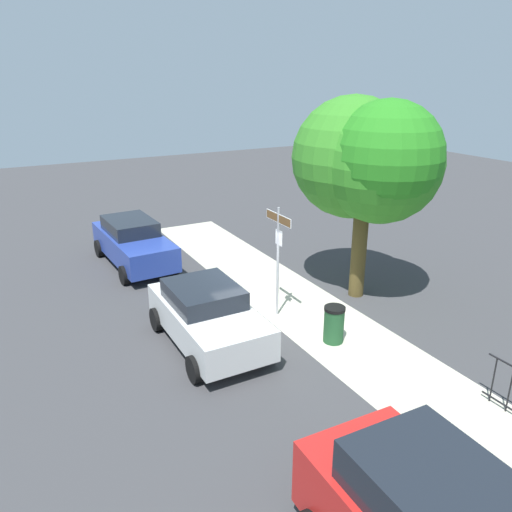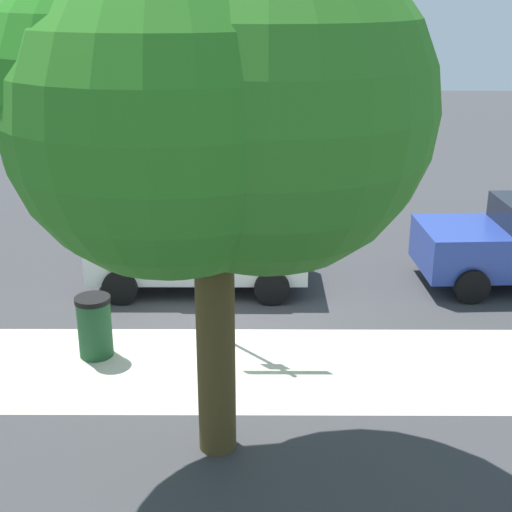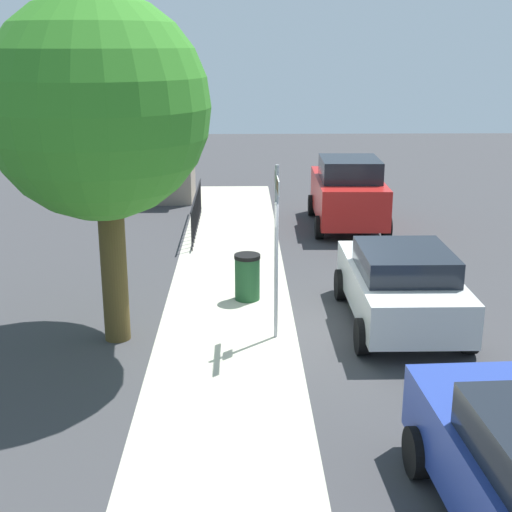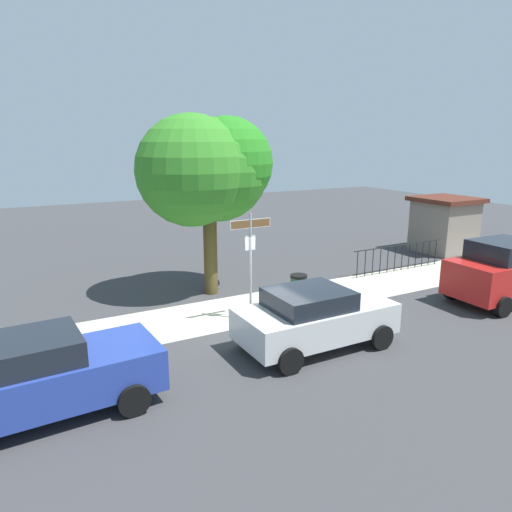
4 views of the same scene
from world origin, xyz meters
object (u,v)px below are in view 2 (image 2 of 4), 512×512
shade_tree (201,106)px  trash_bin (95,326)px  car_silver (202,245)px  street_sign (225,212)px

shade_tree → trash_bin: shade_tree is taller
shade_tree → car_silver: shade_tree is taller
car_silver → street_sign: bearing=103.2°
street_sign → car_silver: (0.56, -2.39, -1.38)m
car_silver → shade_tree: bearing=95.2°
street_sign → shade_tree: (0.08, 2.99, 2.05)m
shade_tree → street_sign: bearing=-91.5°
shade_tree → trash_bin: (1.93, -2.50, -3.74)m
street_sign → trash_bin: (2.00, 0.50, -1.69)m
street_sign → car_silver: street_sign is taller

